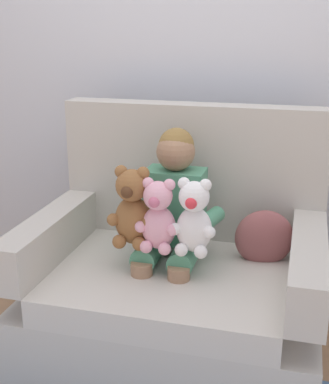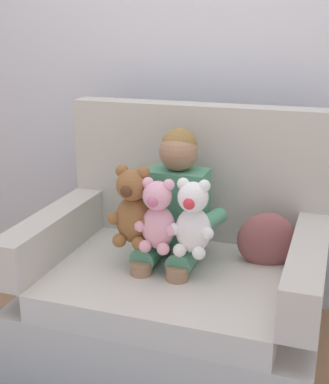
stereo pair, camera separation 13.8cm
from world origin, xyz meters
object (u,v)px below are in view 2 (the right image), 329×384
Objects in this scene: plush_brown at (133,208)px; armchair at (178,285)px; throw_pillow at (267,241)px; plush_pink at (158,217)px; plush_white at (193,219)px; seated_child at (173,214)px.

armchair is at bearing 36.42° from plush_brown.
plush_brown reaches higher than throw_pillow.
armchair reaches higher than plush_brown.
plush_pink is 0.15m from plush_white.
seated_child is 0.43m from throw_pillow.
armchair is at bearing 146.52° from plush_white.
armchair reaches higher than plush_white.
armchair is 0.33m from seated_child.
seated_child is at bearing -166.37° from throw_pillow.
plush_pink is at bearing -10.20° from plush_brown.
armchair reaches higher than plush_pink.
armchair reaches higher than seated_child.
plush_brown is 1.09× the size of plush_white.
plush_pink is (-0.05, -0.14, 0.37)m from armchair.
armchair is at bearing 83.16° from plush_pink.
armchair is 1.53× the size of seated_child.
plush_white is (0.27, -0.01, -0.01)m from plush_brown.
armchair reaches higher than throw_pillow.
throw_pillow is at bearing 23.80° from plush_brown.
plush_brown reaches higher than plush_white.
plush_brown is 1.12× the size of plush_pink.
plush_brown is 0.61m from throw_pillow.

